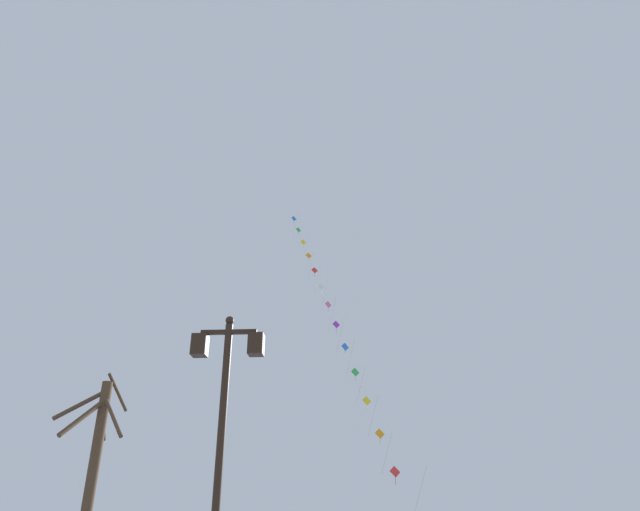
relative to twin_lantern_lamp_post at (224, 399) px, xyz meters
The scene contains 3 objects.
twin_lantern_lamp_post is the anchor object (origin of this frame).
kite_train 19.40m from the twin_lantern_lamp_post, 85.51° to the left, with size 6.46×14.88×21.44m.
bare_tree 3.96m from the twin_lantern_lamp_post, 145.71° to the left, with size 1.91×1.83×4.55m.
Camera 1 is at (0.03, -0.03, 1.45)m, focal length 31.45 mm.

